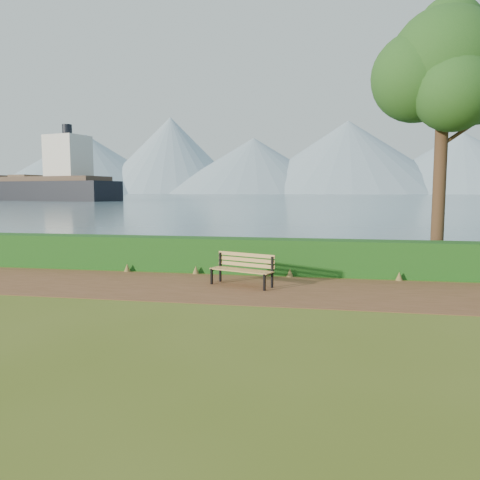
# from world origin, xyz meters

# --- Properties ---
(ground) EXTENTS (140.00, 140.00, 0.00)m
(ground) POSITION_xyz_m (0.00, 0.00, 0.00)
(ground) COLOR #515F1B
(ground) RESTS_ON ground
(path) EXTENTS (40.00, 3.40, 0.01)m
(path) POSITION_xyz_m (0.00, 0.30, 0.01)
(path) COLOR brown
(path) RESTS_ON ground
(hedge) EXTENTS (32.00, 0.85, 1.00)m
(hedge) POSITION_xyz_m (0.00, 2.60, 0.50)
(hedge) COLOR #134514
(hedge) RESTS_ON ground
(water) EXTENTS (700.00, 510.00, 0.00)m
(water) POSITION_xyz_m (0.00, 260.00, 0.01)
(water) COLOR slate
(water) RESTS_ON ground
(mountains) EXTENTS (585.00, 190.00, 70.00)m
(mountains) POSITION_xyz_m (-9.17, 406.05, 27.70)
(mountains) COLOR gray
(mountains) RESTS_ON ground
(bench) EXTENTS (1.69, 1.02, 0.82)m
(bench) POSITION_xyz_m (0.52, 0.66, 0.47)
(bench) COLOR black
(bench) RESTS_ON ground
(tree) EXTENTS (4.02, 3.35, 7.73)m
(tree) POSITION_xyz_m (5.72, 3.50, 5.74)
(tree) COLOR #352415
(tree) RESTS_ON ground
(cargo_ship) EXTENTS (65.75, 24.45, 19.77)m
(cargo_ship) POSITION_xyz_m (-75.72, 96.08, 2.95)
(cargo_ship) COLOR black
(cargo_ship) RESTS_ON ground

